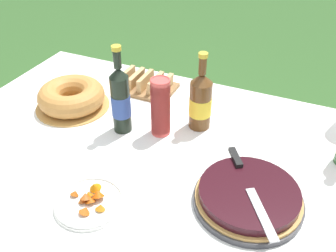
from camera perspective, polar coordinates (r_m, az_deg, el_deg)
The scene contains 10 objects.
garden_table at distance 1.33m, azimuth -1.80°, elevation -7.40°, with size 1.72×1.21×0.71m.
tablecloth at distance 1.30m, azimuth -1.83°, elevation -5.95°, with size 1.73×1.22×0.10m.
berry_tart at distance 1.16m, azimuth 12.16°, elevation -10.49°, with size 0.33×0.33×0.06m.
serving_knife at distance 1.16m, azimuth 11.90°, elevation -8.26°, with size 0.23×0.33×0.01m.
bundt_cake at distance 1.60m, azimuth -14.49°, elevation 4.36°, with size 0.30×0.30×0.10m.
cup_stack at distance 1.36m, azimuth -1.16°, elevation 2.88°, with size 0.07×0.07×0.23m.
cider_bottle_amber at distance 1.41m, azimuth 4.98°, elevation 3.79°, with size 0.09×0.09×0.31m.
juice_bottle_red at distance 1.38m, azimuth -7.23°, elevation 3.97°, with size 0.07×0.07×0.34m.
snack_plate_near at distance 1.17m, azimuth -11.87°, elevation -11.20°, with size 0.21×0.21×0.05m.
bread_board at distance 1.69m, azimuth -3.42°, elevation 6.35°, with size 0.26×0.18×0.07m.
Camera 1 is at (0.44, -0.87, 1.56)m, focal length 40.00 mm.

